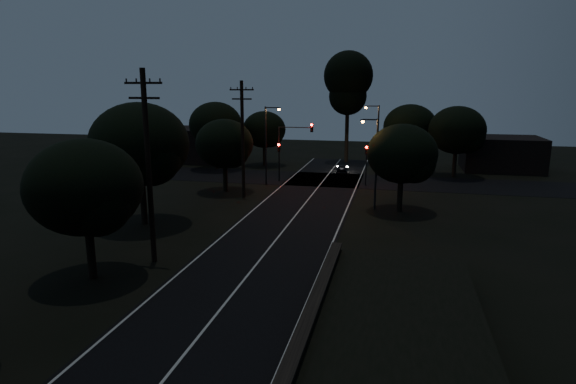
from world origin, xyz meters
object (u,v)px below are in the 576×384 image
at_px(tall_pine, 348,82).
at_px(signal_right, 366,158).
at_px(signal_mast, 295,141).
at_px(car, 342,169).
at_px(streetlight_a, 268,140).
at_px(streetlight_b, 376,136).
at_px(utility_pole_far, 243,138).
at_px(streetlight_c, 374,158).
at_px(signal_left, 279,155).
at_px(utility_pole_mid, 148,164).

relative_size(tall_pine, signal_right, 3.54).
xyz_separation_m(signal_mast, car, (4.38, 6.01, -3.79)).
xyz_separation_m(streetlight_a, streetlight_b, (10.61, 6.00, 0.00)).
bearing_deg(tall_pine, signal_mast, -104.62).
relative_size(utility_pole_far, car, 3.25).
distance_m(signal_mast, streetlight_c, 13.28).
relative_size(streetlight_a, streetlight_b, 1.00).
bearing_deg(signal_left, car, 44.73).
distance_m(signal_right, streetlight_c, 10.18).
height_order(signal_left, streetlight_b, streetlight_b).
bearing_deg(streetlight_a, streetlight_c, -35.69).
distance_m(utility_pole_far, car, 16.62).
distance_m(utility_pole_mid, tall_pine, 40.88).
relative_size(signal_left, streetlight_b, 0.51).
height_order(signal_right, car, signal_right).
relative_size(streetlight_a, car, 2.48).
bearing_deg(streetlight_a, signal_left, 70.41).
bearing_deg(utility_pole_far, streetlight_c, -9.60).
xyz_separation_m(tall_pine, signal_right, (3.60, -15.01, -7.61)).
xyz_separation_m(signal_left, car, (6.07, 6.01, -2.29)).
height_order(signal_left, streetlight_a, streetlight_a).
height_order(tall_pine, streetlight_c, tall_pine).
relative_size(signal_left, streetlight_a, 0.51).
xyz_separation_m(utility_pole_far, signal_right, (10.60, 7.99, -2.65)).
distance_m(utility_pole_mid, signal_left, 25.19).
bearing_deg(streetlight_c, streetlight_b, 92.14).
relative_size(streetlight_c, car, 2.32).
bearing_deg(utility_pole_far, signal_right, 37.00).
distance_m(utility_pole_mid, signal_mast, 25.22).
xyz_separation_m(utility_pole_far, streetlight_b, (11.31, 12.00, -0.85)).
bearing_deg(signal_mast, signal_left, -179.87).
relative_size(utility_pole_far, streetlight_b, 1.31).
relative_size(streetlight_b, car, 2.48).
relative_size(utility_pole_mid, streetlight_c, 1.47).
distance_m(tall_pine, signal_mast, 16.67).
bearing_deg(car, streetlight_c, 100.50).
distance_m(utility_pole_mid, car, 32.31).
bearing_deg(signal_right, utility_pole_mid, -112.99).
distance_m(streetlight_b, car, 5.95).
xyz_separation_m(utility_pole_far, streetlight_c, (11.83, -2.00, -1.13)).
bearing_deg(streetlight_b, signal_right, -100.00).
distance_m(tall_pine, streetlight_a, 19.04).
relative_size(signal_mast, streetlight_c, 0.83).
bearing_deg(streetlight_a, tall_pine, 69.64).
distance_m(streetlight_a, streetlight_b, 12.19).
distance_m(signal_left, streetlight_b, 10.84).
height_order(utility_pole_mid, streetlight_c, utility_pole_mid).
bearing_deg(utility_pole_far, signal_mast, 68.89).
distance_m(signal_left, streetlight_a, 2.77).
xyz_separation_m(tall_pine, car, (0.47, -9.00, -9.90)).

